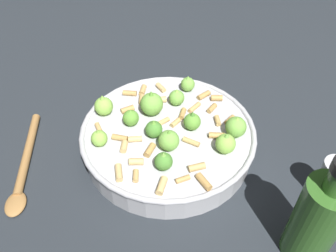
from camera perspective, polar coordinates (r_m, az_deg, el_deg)
The scene contains 5 objects.
ground_plane at distance 0.70m, azimuth -0.00°, elevation -3.65°, with size 2.40×2.40×0.00m, color #23282D.
cooking_pan at distance 0.68m, azimuth -0.01°, elevation -1.67°, with size 0.34×0.34×0.11m.
pepper_shaker at distance 0.66m, azimuth 25.19°, elevation -8.12°, with size 0.05×0.05×0.09m.
olive_oil_bottle at distance 0.55m, azimuth 23.31°, elevation -13.93°, with size 0.07×0.07×0.21m.
wooden_spoon at distance 0.72m, azimuth -22.54°, elevation -6.10°, with size 0.24×0.11×0.02m.
Camera 1 is at (-0.46, -0.11, 0.52)m, focal length 37.05 mm.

